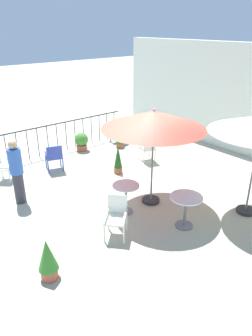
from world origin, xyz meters
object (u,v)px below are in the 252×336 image
Objects in this scene: patio_chair_2 at (116,214)px; potted_plant_0 at (118,160)px; standing_person at (17,171)px; potted_plant_1 at (82,141)px; patio_chair_3 at (1,163)px; potted_plant_2 at (120,138)px; cafe_table_0 at (126,194)px; patio_chair_4 at (148,147)px; cafe_table_1 at (186,206)px; patio_chair_0 at (54,156)px; patio_umbrella_0 at (154,120)px; patio_chair_1 at (119,129)px; potted_plant_3 at (48,259)px.

patio_chair_2 reaches higher than potted_plant_0.
potted_plant_1 is at bearing 123.28° from standing_person.
patio_chair_3 is 4.22m from potted_plant_2.
cafe_table_0 is 0.83× the size of patio_chair_4.
patio_chair_0 reaches higher than cafe_table_1.
patio_umbrella_0 is 3.74× the size of potted_plant_2.
standing_person is (1.53, -0.13, 0.32)m from patio_chair_3.
patio_chair_1 is (-0.71, 3.09, 0.04)m from patio_chair_0.
potted_plant_0 reaches higher than potted_plant_1.
patio_chair_4 is at bearing 93.47° from potted_plant_0.
patio_chair_1 reaches higher than patio_chair_0.
cafe_table_1 is (1.27, 0.62, 0.02)m from cafe_table_0.
potted_plant_2 is (-0.28, 2.77, -0.14)m from patio_chair_0.
patio_chair_1 is 5.03m from standing_person.
patio_chair_3 is 0.55× the size of standing_person.
cafe_table_1 is 1.15× the size of potted_plant_2.
cafe_table_1 is 5.34m from patio_chair_3.
potted_plant_0 is 2.98m from standing_person.
standing_person is at bearing 166.35° from potted_plant_3.
patio_chair_0 is 3.17m from patio_chair_1.
cafe_table_0 is at bearing -37.03° from potted_plant_2.
patio_chair_2 is at bearing -39.19° from potted_plant_0.
cafe_table_0 is 3.93m from patio_chair_3.
patio_umbrella_0 is 3.70m from potted_plant_3.
patio_chair_0 is (-4.46, -0.77, -0.03)m from cafe_table_1.
cafe_table_0 is 0.97× the size of cafe_table_1.
patio_chair_3 reaches higher than potted_plant_0.
cafe_table_0 is at bearing -92.35° from patio_umbrella_0.
potted_plant_1 is at bearing -153.33° from patio_chair_4.
patio_chair_4 is 0.99× the size of potted_plant_0.
patio_chair_2 is 1.72m from potted_plant_3.
patio_chair_3 is 4.44m from patio_chair_4.
potted_plant_3 is at bearing -37.92° from potted_plant_1.
patio_umbrella_0 reaches higher than potted_plant_1.
patio_chair_2 is (0.55, -0.72, 0.01)m from cafe_table_0.
potted_plant_3 is at bearing -13.65° from standing_person.
patio_chair_4 is at bearing 67.70° from patio_chair_3.
potted_plant_0 is at bearing -40.33° from potted_plant_2.
potted_plant_3 is at bearing -76.59° from patio_umbrella_0.
patio_umbrella_0 is at bearing 87.65° from cafe_table_0.
potted_plant_0 is at bearing -4.71° from potted_plant_1.
cafe_table_0 reaches higher than potted_plant_2.
patio_chair_2 reaches higher than patio_chair_1.
patio_chair_1 is at bearing 111.56° from standing_person.
potted_plant_3 is (2.70, -4.94, -0.07)m from patio_chair_4.
potted_plant_3 reaches higher than cafe_table_0.
patio_chair_1 reaches higher than potted_plant_1.
potted_plant_1 is at bearing -97.87° from patio_chair_1.
standing_person is at bearing -54.27° from patio_chair_0.
potted_plant_2 is (0.43, -0.32, -0.18)m from patio_chair_1.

